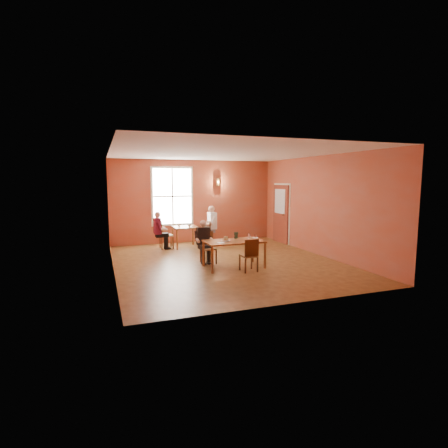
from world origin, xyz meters
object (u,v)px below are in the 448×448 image
object	(u,v)px
main_table	(234,254)
diner_main	(209,243)
diner_white	(204,227)
diner_maroon	(165,231)
chair_diner_maroon	(166,235)
chair_diner_main	(208,248)
chair_empty	(249,255)
second_table	(185,237)
chair_diner_white	(204,234)

from	to	relation	value
main_table	diner_main	xyz separation A→B (m)	(-0.50, 0.62, 0.21)
diner_main	diner_white	xyz separation A→B (m)	(0.63, 2.52, 0.10)
main_table	diner_main	world-z (taller)	diner_main
diner_main	diner_maroon	bearing A→B (deg)	-73.94
main_table	chair_diner_maroon	distance (m)	3.36
chair_diner_main	chair_diner_maroon	xyz separation A→B (m)	(-0.70, 2.49, 0.03)
chair_empty	diner_maroon	xyz separation A→B (m)	(-1.43, 3.64, 0.19)
second_table	chair_diner_white	bearing A→B (deg)	0.00
diner_main	chair_empty	xyz separation A→B (m)	(0.70, -1.12, -0.15)
diner_maroon	chair_diner_maroon	bearing A→B (deg)	90.00
main_table	diner_white	distance (m)	3.16
diner_main	diner_white	world-z (taller)	diner_white
chair_diner_main	diner_white	bearing A→B (deg)	-104.26
chair_diner_maroon	diner_main	bearing A→B (deg)	15.43
chair_empty	diner_white	distance (m)	3.65
chair_diner_maroon	diner_white	bearing A→B (deg)	90.00
second_table	main_table	bearing A→B (deg)	-80.14
chair_empty	chair_diner_maroon	distance (m)	3.90
chair_diner_main	chair_empty	size ratio (longest dim) A/B	1.03
chair_empty	diner_white	bearing A→B (deg)	88.56
second_table	chair_diner_maroon	size ratio (longest dim) A/B	0.86
diner_main	chair_empty	distance (m)	1.33
second_table	diner_white	world-z (taller)	diner_white
second_table	diner_maroon	xyz separation A→B (m)	(-0.68, 0.00, 0.25)
chair_diner_white	diner_maroon	world-z (taller)	diner_maroon
diner_main	diner_maroon	size ratio (longest dim) A/B	0.94
chair_diner_main	diner_main	xyz separation A→B (m)	(0.00, -0.03, 0.14)
chair_diner_main	chair_diner_white	size ratio (longest dim) A/B	0.99
second_table	chair_diner_maroon	distance (m)	0.66
chair_diner_main	chair_empty	distance (m)	1.35
chair_diner_main	diner_maroon	bearing A→B (deg)	-73.75
chair_empty	diner_main	bearing A→B (deg)	119.54
chair_diner_white	diner_maroon	bearing A→B (deg)	90.00
diner_white	diner_maroon	distance (m)	1.36
second_table	diner_maroon	size ratio (longest dim) A/B	0.66
chair_diner_maroon	chair_empty	bearing A→B (deg)	21.00
diner_main	chair_diner_white	world-z (taller)	diner_main
chair_diner_main	second_table	bearing A→B (deg)	-88.93
chair_diner_white	chair_diner_maroon	size ratio (longest dim) A/B	0.93
main_table	second_table	xyz separation A→B (m)	(-0.55, 3.14, 0.00)
second_table	diner_maroon	bearing A→B (deg)	180.00
chair_diner_white	diner_white	bearing A→B (deg)	-90.00
diner_maroon	diner_white	bearing A→B (deg)	90.00
diner_maroon	second_table	bearing A→B (deg)	90.00
diner_main	chair_diner_white	size ratio (longest dim) A/B	1.31
diner_maroon	main_table	bearing A→B (deg)	21.32
chair_empty	diner_maroon	bearing A→B (deg)	108.89
chair_diner_white	chair_diner_maroon	world-z (taller)	chair_diner_maroon
diner_main	diner_white	size ratio (longest dim) A/B	0.85
diner_white	chair_diner_maroon	bearing A→B (deg)	90.00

